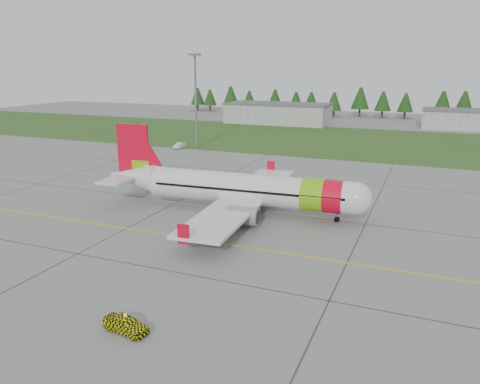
% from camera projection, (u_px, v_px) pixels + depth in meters
% --- Properties ---
extents(ground, '(320.00, 320.00, 0.00)m').
position_uv_depth(ground, '(215.00, 280.00, 40.61)').
color(ground, gray).
rests_on(ground, ground).
extents(aircraft, '(34.87, 32.16, 10.56)m').
position_uv_depth(aircraft, '(243.00, 189.00, 58.41)').
color(aircraft, silver).
rests_on(aircraft, ground).
extents(follow_me_car, '(1.39, 1.58, 3.54)m').
position_uv_depth(follow_me_car, '(125.00, 309.00, 32.21)').
color(follow_me_car, '#F9F90D').
rests_on(follow_me_car, ground).
extents(service_van, '(1.39, 1.31, 3.90)m').
position_uv_depth(service_van, '(179.00, 140.00, 104.02)').
color(service_van, silver).
rests_on(service_van, ground).
extents(grass_strip, '(320.00, 50.00, 0.03)m').
position_uv_depth(grass_strip, '(360.00, 142.00, 113.73)').
color(grass_strip, '#30561E').
rests_on(grass_strip, ground).
extents(taxi_guideline, '(120.00, 0.25, 0.02)m').
position_uv_depth(taxi_guideline, '(248.00, 247.00, 47.74)').
color(taxi_guideline, gold).
rests_on(taxi_guideline, ground).
extents(hangar_west, '(32.00, 14.00, 6.00)m').
position_uv_depth(hangar_west, '(278.00, 114.00, 148.98)').
color(hangar_west, '#A8A8A3').
rests_on(hangar_west, ground).
extents(hangar_east, '(24.00, 12.00, 5.20)m').
position_uv_depth(hangar_east, '(467.00, 120.00, 135.94)').
color(hangar_east, '#A8A8A3').
rests_on(hangar_east, ground).
extents(floodlight_mast, '(0.50, 0.50, 20.00)m').
position_uv_depth(floodlight_mast, '(196.00, 103.00, 101.51)').
color(floodlight_mast, slate).
rests_on(floodlight_mast, ground).
extents(treeline, '(160.00, 8.00, 10.00)m').
position_uv_depth(treeline, '(385.00, 104.00, 162.36)').
color(treeline, '#1C3F14').
rests_on(treeline, ground).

